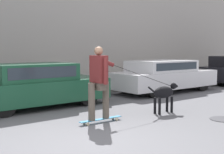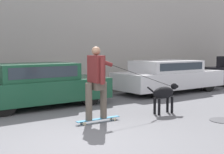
{
  "view_description": "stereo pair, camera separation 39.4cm",
  "coord_description": "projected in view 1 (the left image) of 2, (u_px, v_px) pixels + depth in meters",
  "views": [
    {
      "loc": [
        -2.94,
        -4.68,
        1.72
      ],
      "look_at": [
        2.17,
        1.98,
        0.95
      ],
      "focal_mm": 50.0,
      "sensor_mm": 36.0,
      "label": 1
    },
    {
      "loc": [
        -2.62,
        -4.92,
        1.72
      ],
      "look_at": [
        2.17,
        1.98,
        0.95
      ],
      "focal_mm": 50.0,
      "sensor_mm": 36.0,
      "label": 2
    }
  ],
  "objects": [
    {
      "name": "ground_plane",
      "position": [
        83.0,
        144.0,
        5.64
      ],
      "size": [
        36.0,
        36.0,
        0.0
      ],
      "primitive_type": "plane",
      "color": "slate"
    },
    {
      "name": "skateboarder",
      "position": [
        99.0,
        80.0,
        7.15
      ],
      "size": [
        2.89,
        0.64,
        1.76
      ],
      "rotation": [
        0.0,
        0.0,
        -0.01
      ],
      "color": "beige",
      "rests_on": "ground_plane"
    },
    {
      "name": "dog",
      "position": [
        164.0,
        93.0,
        8.29
      ],
      "size": [
        1.07,
        0.33,
        0.79
      ],
      "rotation": [
        0.0,
        0.0,
        -0.02
      ],
      "color": "black",
      "rests_on": "ground_plane"
    },
    {
      "name": "parked_car_2",
      "position": [
        164.0,
        76.0,
        12.32
      ],
      "size": [
        4.58,
        1.85,
        1.25
      ],
      "rotation": [
        0.0,
        0.0,
        0.02
      ],
      "color": "black",
      "rests_on": "ground_plane"
    },
    {
      "name": "manhole_cover",
      "position": [
        224.0,
        119.0,
        7.57
      ],
      "size": [
        0.69,
        0.69,
        0.01
      ],
      "color": "#38383D",
      "rests_on": "ground_plane"
    },
    {
      "name": "parked_car_1",
      "position": [
        37.0,
        86.0,
        9.07
      ],
      "size": [
        4.16,
        1.79,
        1.29
      ],
      "rotation": [
        0.0,
        0.0,
        0.03
      ],
      "color": "black",
      "rests_on": "ground_plane"
    }
  ]
}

